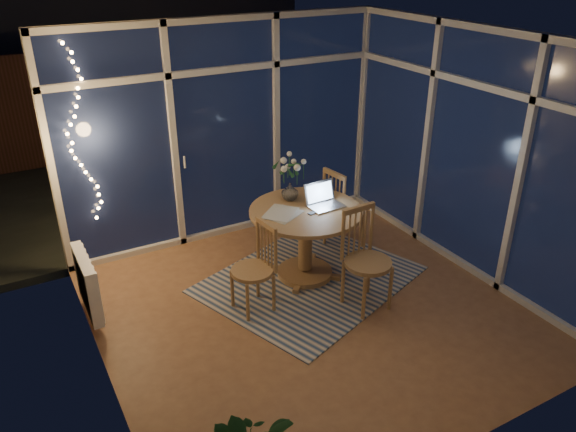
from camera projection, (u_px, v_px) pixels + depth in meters
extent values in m
plane|color=brown|center=(311.00, 309.00, 5.63)|extent=(4.00, 4.00, 0.00)
plane|color=white|center=(316.00, 41.00, 4.48)|extent=(4.00, 4.00, 0.00)
cube|color=beige|center=(225.00, 131.00, 6.62)|extent=(4.00, 0.04, 2.60)
cube|color=beige|center=(481.00, 302.00, 3.49)|extent=(4.00, 0.04, 2.60)
cube|color=beige|center=(84.00, 242.00, 4.18)|extent=(0.04, 4.00, 2.60)
cube|color=beige|center=(475.00, 153.00, 5.93)|extent=(0.04, 4.00, 2.60)
cube|color=silver|center=(226.00, 132.00, 6.59)|extent=(4.00, 0.10, 2.60)
cube|color=silver|center=(472.00, 154.00, 5.91)|extent=(0.10, 4.00, 2.60)
cube|color=white|center=(87.00, 284.00, 5.31)|extent=(0.10, 0.70, 0.58)
cube|color=black|center=(187.00, 156.00, 9.79)|extent=(12.00, 6.00, 0.10)
cube|color=#3C2416|center=(144.00, 99.00, 9.54)|extent=(11.00, 0.08, 1.80)
cube|color=#2F3139|center=(110.00, 1.00, 11.45)|extent=(7.00, 3.00, 2.20)
sphere|color=#1A3115|center=(134.00, 172.00, 7.75)|extent=(0.90, 0.90, 0.90)
cube|color=beige|center=(309.00, 279.00, 6.11)|extent=(2.59, 2.34, 0.01)
cylinder|color=olive|center=(305.00, 243.00, 6.01)|extent=(1.52, 1.52, 0.81)
cube|color=olive|center=(252.00, 269.00, 5.42)|extent=(0.48, 0.48, 0.94)
cube|color=olive|center=(345.00, 208.00, 6.56)|extent=(0.53, 0.53, 1.02)
cube|color=olive|center=(368.00, 261.00, 5.45)|extent=(0.51, 0.51, 1.06)
imported|color=silver|center=(290.00, 191.00, 6.00)|extent=(0.26, 0.26, 0.21)
imported|color=white|center=(312.00, 194.00, 6.15)|extent=(0.19, 0.19, 0.04)
cube|color=#BBB9B1|center=(283.00, 212.00, 5.75)|extent=(0.47, 0.45, 0.01)
cube|color=black|center=(313.00, 213.00, 5.75)|extent=(0.11, 0.08, 0.01)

